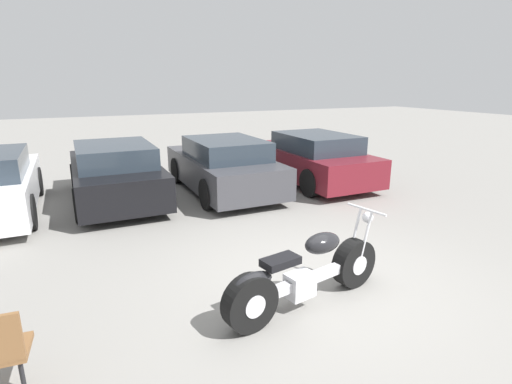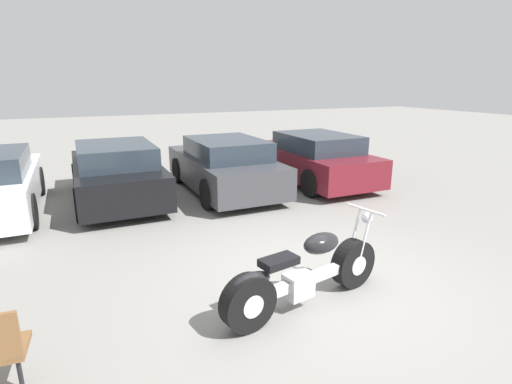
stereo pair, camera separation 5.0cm
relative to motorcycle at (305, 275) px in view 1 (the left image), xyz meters
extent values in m
plane|color=gray|center=(0.53, 0.40, -0.41)|extent=(60.00, 60.00, 0.00)
cylinder|color=black|center=(0.87, 0.16, -0.08)|extent=(0.68, 0.32, 0.65)
cylinder|color=silver|center=(0.87, 0.16, -0.08)|extent=(0.30, 0.27, 0.26)
cylinder|color=black|center=(-0.80, -0.16, -0.08)|extent=(0.68, 0.32, 0.65)
cylinder|color=silver|center=(-0.80, -0.16, -0.08)|extent=(0.30, 0.27, 0.26)
cube|color=silver|center=(0.03, 0.00, -0.07)|extent=(1.29, 0.36, 0.12)
cube|color=silver|center=(-0.08, -0.02, -0.10)|extent=(0.38, 0.30, 0.30)
ellipsoid|color=black|center=(0.26, 0.05, 0.35)|extent=(0.57, 0.38, 0.25)
cube|color=black|center=(-0.38, -0.08, 0.29)|extent=(0.48, 0.32, 0.09)
ellipsoid|color=black|center=(-0.75, -0.15, 0.16)|extent=(0.51, 0.29, 0.20)
cylinder|color=silver|center=(0.97, 0.09, 0.28)|extent=(0.22, 0.08, 0.73)
cylinder|color=silver|center=(0.94, 0.27, 0.28)|extent=(0.22, 0.08, 0.73)
cylinder|color=silver|center=(1.04, 0.20, 0.63)|extent=(0.15, 0.61, 0.03)
sphere|color=silver|center=(1.08, 0.21, 0.51)|extent=(0.15, 0.15, 0.15)
cylinder|color=silver|center=(-0.34, 0.07, -0.20)|extent=(1.29, 0.33, 0.08)
cylinder|color=black|center=(-3.22, 6.98, -0.07)|extent=(0.20, 0.68, 0.68)
cylinder|color=black|center=(-3.22, 4.39, -0.07)|extent=(0.20, 0.68, 0.68)
cube|color=black|center=(-1.54, 5.76, 0.12)|extent=(1.78, 4.18, 0.71)
cube|color=#28333D|center=(-1.54, 5.51, 0.70)|extent=(1.57, 2.17, 0.45)
cylinder|color=black|center=(-2.37, 7.06, -0.07)|extent=(0.20, 0.68, 0.68)
cylinder|color=black|center=(-0.71, 7.06, -0.07)|extent=(0.20, 0.68, 0.68)
cylinder|color=black|center=(-2.37, 4.47, -0.07)|extent=(0.20, 0.68, 0.68)
cylinder|color=black|center=(-0.71, 4.47, -0.07)|extent=(0.20, 0.68, 0.68)
cube|color=#3D3D42|center=(0.98, 5.46, 0.12)|extent=(1.78, 4.18, 0.71)
cube|color=#28333D|center=(0.98, 5.21, 0.70)|extent=(1.57, 2.17, 0.45)
cylinder|color=black|center=(0.15, 6.75, -0.07)|extent=(0.20, 0.68, 0.68)
cylinder|color=black|center=(1.81, 6.75, -0.07)|extent=(0.20, 0.68, 0.68)
cylinder|color=black|center=(0.15, 4.16, -0.07)|extent=(0.20, 0.68, 0.68)
cylinder|color=black|center=(1.81, 4.16, -0.07)|extent=(0.20, 0.68, 0.68)
cube|color=maroon|center=(3.50, 5.36, 0.12)|extent=(1.78, 4.18, 0.71)
cube|color=#28333D|center=(3.50, 5.11, 0.70)|extent=(1.57, 2.17, 0.45)
cylinder|color=black|center=(2.66, 6.65, -0.07)|extent=(0.20, 0.68, 0.68)
cylinder|color=black|center=(4.33, 6.65, -0.07)|extent=(0.20, 0.68, 0.68)
cylinder|color=black|center=(2.66, 4.06, -0.07)|extent=(0.20, 0.68, 0.68)
cylinder|color=black|center=(4.33, 4.06, -0.07)|extent=(0.20, 0.68, 0.68)
cylinder|color=black|center=(-3.00, -0.17, -0.18)|extent=(0.04, 0.04, 0.45)
camera|label=1|loc=(-2.39, -3.70, 2.26)|focal=28.00mm
camera|label=2|loc=(-2.34, -3.73, 2.26)|focal=28.00mm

